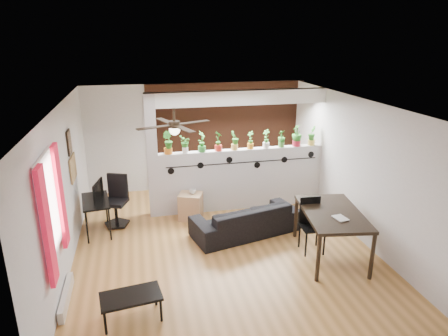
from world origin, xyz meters
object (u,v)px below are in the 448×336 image
potted_plant_8 (297,135)px  folding_chair (311,219)px  potted_plant_3 (218,140)px  office_chair (117,204)px  potted_plant_1 (185,144)px  dining_table (332,216)px  sofa (246,219)px  potted_plant_2 (202,141)px  coffee_table (131,298)px  potted_plant_6 (266,138)px  potted_plant_0 (168,142)px  potted_plant_7 (282,138)px  potted_plant_4 (235,140)px  computer_desk (96,203)px  potted_plant_9 (312,135)px  cup (193,191)px  ceiling_fan (174,126)px  cube_shelf (191,206)px  potted_plant_5 (251,139)px

potted_plant_8 → folding_chair: bearing=-104.1°
potted_plant_3 → office_chair: size_ratio=0.42×
potted_plant_1 → dining_table: 3.30m
sofa → potted_plant_2: bearing=-76.3°
office_chair → folding_chair: 3.83m
potted_plant_8 → coffee_table: 5.06m
potted_plant_8 → coffee_table: potted_plant_8 is taller
potted_plant_6 → coffee_table: 4.57m
potted_plant_0 → potted_plant_2: bearing=0.0°
potted_plant_1 → potted_plant_7: size_ratio=0.98×
potted_plant_4 → computer_desk: bearing=-169.5°
potted_plant_3 → sofa: potted_plant_3 is taller
sofa → folding_chair: (0.96, -0.82, 0.29)m
potted_plant_8 → potted_plant_9: (0.35, 0.00, -0.03)m
computer_desk → office_chair: (0.37, 0.25, -0.16)m
coffee_table → potted_plant_3: bearing=60.1°
potted_plant_9 → cup: bearing=-172.9°
ceiling_fan → sofa: ceiling_fan is taller
potted_plant_6 → potted_plant_7: 0.35m
potted_plant_8 → cube_shelf: 2.78m
office_chair → coffee_table: (0.27, -2.99, -0.12)m
potted_plant_4 → sofa: size_ratio=0.21×
potted_plant_6 → cube_shelf: bearing=-168.8°
computer_desk → coffee_table: size_ratio=1.15×
potted_plant_5 → folding_chair: 2.32m
potted_plant_6 → computer_desk: bearing=-171.5°
potted_plant_9 → office_chair: 4.41m
potted_plant_1 → potted_plant_9: 2.81m
potted_plant_6 → sofa: potted_plant_6 is taller
potted_plant_5 → office_chair: (-2.85, -0.28, -1.10)m
potted_plant_3 → cube_shelf: potted_plant_3 is taller
potted_plant_1 → sofa: bearing=-51.0°
computer_desk → folding_chair: (3.77, -1.50, -0.03)m
potted_plant_5 → coffee_table: size_ratio=0.45×
potted_plant_3 → cup: bearing=-151.1°
sofa → folding_chair: size_ratio=2.03×
potted_plant_5 → potted_plant_2: bearing=180.0°
potted_plant_8 → dining_table: 2.50m
potted_plant_9 → cube_shelf: 3.08m
potted_plant_3 → folding_chair: potted_plant_3 is taller
dining_table → coffee_table: 3.52m
potted_plant_8 → cup: size_ratio=3.68×
potted_plant_4 → folding_chair: 2.43m
potted_plant_9 → office_chair: potted_plant_9 is taller
potted_plant_9 → coffee_table: bearing=-140.6°
potted_plant_1 → potted_plant_4: bearing=0.0°
ceiling_fan → folding_chair: 2.91m
potted_plant_0 → computer_desk: size_ratio=0.48×
potted_plant_1 → potted_plant_4: potted_plant_4 is taller
folding_chair → potted_plant_2: bearing=128.1°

